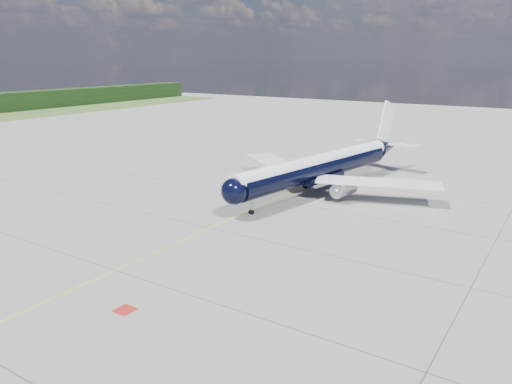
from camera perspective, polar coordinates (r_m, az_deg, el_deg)
ground at (r=77.34m, az=3.93°, el=-0.01°), size 320.00×320.00×0.00m
taxiway_centerline at (r=73.17m, az=2.01°, el=-0.87°), size 0.16×160.00×0.01m
red_marking at (r=43.75m, az=-14.74°, el=-12.90°), size 1.60×1.60×0.01m
main_airliner at (r=77.60m, az=7.61°, el=2.97°), size 36.09×44.34×12.85m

